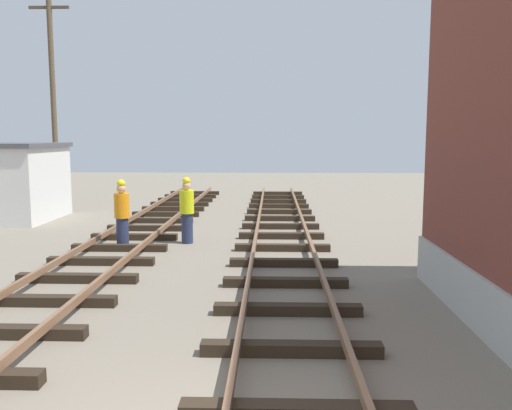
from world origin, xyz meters
name	(u,v)px	position (x,y,z in m)	size (l,w,h in m)	color
control_hut	(13,181)	(-8.76, 14.38, 1.39)	(3.00, 3.80, 2.76)	silver
utility_pole_far	(53,98)	(-9.45, 19.97, 4.74)	(1.80, 0.24, 9.09)	brown
track_worker_foreground	(187,210)	(-1.87, 10.30, 0.93)	(0.40, 0.40, 1.87)	#262D4C
track_worker_distant	(122,215)	(-3.45, 9.41, 0.93)	(0.40, 0.40, 1.87)	#262D4C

